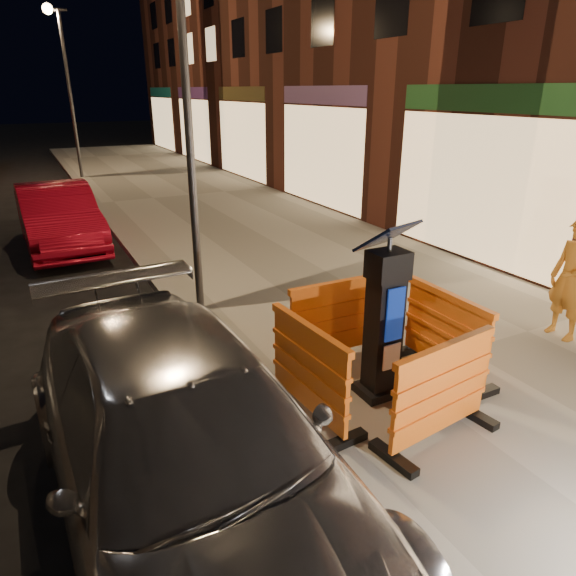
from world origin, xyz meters
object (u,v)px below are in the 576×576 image
barrier_front (441,393)px  barrier_back (337,320)px  car_silver (192,513)px  parking_kiosk (384,317)px  barrier_bldgside (445,334)px  man (572,280)px  car_red (63,247)px  barrier_kerbside (309,372)px

barrier_front → barrier_back: (0.00, 1.90, 0.00)m
barrier_front → car_silver: (-2.46, 0.34, -0.69)m
car_silver → parking_kiosk: bearing=12.5°
parking_kiosk → car_silver: parking_kiosk is taller
parking_kiosk → barrier_bldgside: bearing=-2.4°
parking_kiosk → man: (3.22, 0.00, -0.10)m
car_red → man: man is taller
parking_kiosk → barrier_front: (0.00, -0.95, -0.43)m
parking_kiosk → barrier_bldgside: parking_kiosk is taller
barrier_front → barrier_bldgside: same height
barrier_bldgside → car_silver: 3.54m
barrier_back → car_silver: bearing=-147.0°
car_red → barrier_kerbside: bearing=-80.8°
barrier_front → car_silver: barrier_front is taller
barrier_front → barrier_back: 1.90m
parking_kiosk → car_silver: size_ratio=0.37×
barrier_front → man: 3.37m
barrier_back → car_silver: 3.00m
car_silver → barrier_front: bearing=-9.3°
car_silver → man: 5.80m
barrier_kerbside → barrier_bldgside: (1.90, 0.00, 0.00)m
barrier_back → barrier_bldgside: (0.95, -0.95, 0.00)m
car_red → parking_kiosk: bearing=-74.8°
barrier_back → barrier_kerbside: same height
barrier_kerbside → car_red: (-1.72, 8.59, -0.69)m
barrier_kerbside → barrier_bldgside: size_ratio=1.00×
parking_kiosk → barrier_back: 1.04m
barrier_front → barrier_bldgside: 1.34m
man → car_red: bearing=-143.2°
barrier_bldgside → barrier_back: bearing=44.6°
car_red → man: size_ratio=2.55×
barrier_bldgside → man: (2.27, 0.00, 0.32)m
parking_kiosk → barrier_kerbside: (-0.95, -0.00, -0.43)m
parking_kiosk → car_red: bearing=104.9°
parking_kiosk → barrier_bldgside: (0.95, 0.00, -0.43)m
parking_kiosk → barrier_front: parking_kiosk is taller
barrier_bldgside → barrier_kerbside: bearing=89.6°
car_silver → car_red: size_ratio=1.19×
barrier_kerbside → car_silver: barrier_kerbside is taller
barrier_front → car_red: (-2.67, 9.54, -0.69)m
barrier_front → barrier_kerbside: same height
parking_kiosk → car_red: parking_kiosk is taller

